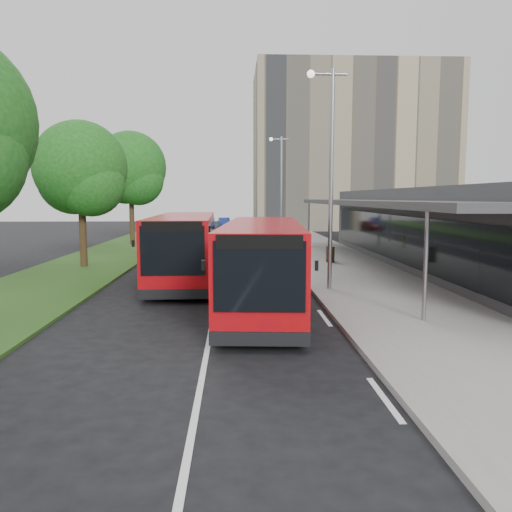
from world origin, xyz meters
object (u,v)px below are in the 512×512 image
Objects in this scene: tree_mid at (81,174)px; tree_far at (131,172)px; car_near at (244,226)px; car_far at (224,223)px; litter_bin at (330,254)px; lamp_post_far at (280,182)px; bus_second at (184,248)px; lamp_post_near at (329,165)px; bollard at (294,242)px; bus_main at (263,265)px.

tree_mid is 12.02m from tree_far.
car_far reaches higher than car_near.
car_far is (6.34, 34.12, -4.14)m from tree_mid.
tree_mid is at bearing -177.16° from litter_bin.
lamp_post_far is 0.80× the size of bus_second.
lamp_post_near is 0.80× the size of bus_second.
tree_far is 13.22m from bollard.
lamp_post_near is 35.55m from car_near.
car_far is at bearing 96.98° from bus_main.
lamp_post_near is at bearing -90.72° from car_far.
tree_mid is 0.92× the size of lamp_post_far.
tree_far is 17.73m from litter_bin.
bollard is (11.69, 8.16, -4.16)m from tree_mid.
tree_mid is 2.24× the size of car_near.
bollard is at bearing 62.08° from bus_second.
lamp_post_far is 22.09m from car_far.
tree_mid is 2.03× the size of car_far.
tree_far reaches higher than car_near.
bus_second is at bearing -71.06° from car_near.
bus_second is at bearing 153.14° from lamp_post_near.
lamp_post_near is 1.00× the size of lamp_post_far.
bollard is (-1.02, 7.53, 0.02)m from litter_bin.
car_near reaches higher than bollard.
litter_bin is at bearing 32.54° from bus_second.
car_far is at bearing 79.47° from tree_mid.
tree_far reaches higher than bus_second.
lamp_post_near is at bearing -92.11° from bollard.
tree_far is at bearing 161.80° from bollard.
lamp_post_far is at bearing -56.09° from car_near.
bus_second is at bearing -98.59° from car_far.
car_far is at bearing 87.39° from bus_second.
lamp_post_far is at bearing 70.50° from bus_second.
bus_second is (5.51, -4.21, -3.31)m from tree_mid.
tree_far is 10.26× the size of litter_bin.
tree_far is 23.61m from bus_main.
car_far is at bearing 96.63° from lamp_post_near.
car_far is at bearing 100.77° from litter_bin.
lamp_post_far is at bearing 4.87° from tree_far.
lamp_post_far reaches higher than car_near.
bus_main is 11.42× the size of bollard.
lamp_post_far reaches higher than bus_second.
lamp_post_far is 0.81× the size of bus_main.
tree_far is 2.56× the size of car_near.
lamp_post_far reaches higher than car_far.
tree_far reaches higher than litter_bin.
tree_mid is at bearing -90.00° from tree_far.
tree_far is 17.58m from bus_second.
bus_main reaches higher than bollard.
car_near is 6.36m from car_far.
lamp_post_near is at bearing -101.62° from litter_bin.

